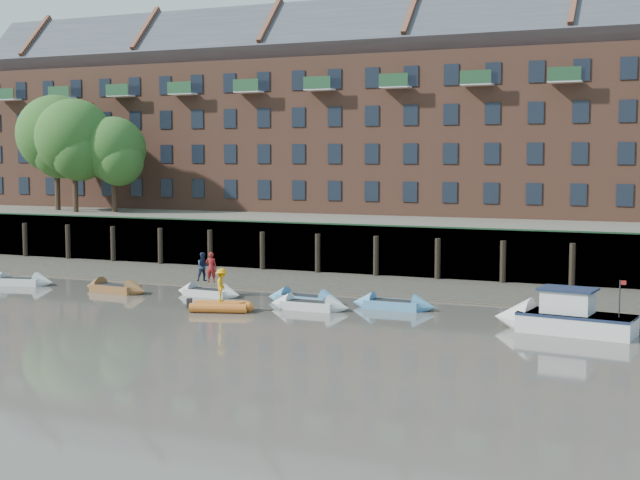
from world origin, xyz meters
The scene contains 18 objects.
ground centered at (0.00, 0.00, 0.00)m, with size 220.00×220.00×0.00m, color #59534C.
foreshore centered at (0.00, 18.00, 0.00)m, with size 110.00×8.00×0.50m, color #3D382F.
mud_band centered at (0.00, 14.60, 0.00)m, with size 110.00×1.60×0.10m, color #4C4336.
river_wall centered at (0.00, 22.38, 1.59)m, with size 110.00×1.23×3.30m.
bank_terrace centered at (0.00, 36.00, 1.60)m, with size 110.00×28.00×3.20m, color #5E594D.
apartment_terrace centered at (0.00, 36.99, 12.82)m, with size 80.60×15.56×20.98m.
tree_cluster centered at (-25.62, 27.35, 9.00)m, with size 11.76×7.74×9.40m.
rowboat_0 centered at (-16.19, 10.16, 0.22)m, with size 4.36×2.04×1.22m.
rowboat_2 centered at (-9.24, 9.97, 0.22)m, with size 4.42×1.72×1.25m.
rowboat_3 centered at (-3.76, 10.79, 0.20)m, with size 4.02×1.37×1.15m.
rowboat_4 centered at (2.02, 10.69, 0.22)m, with size 4.42×1.62×1.25m.
rowboat_5 centered at (2.99, 9.12, 0.22)m, with size 4.19×1.23×1.22m.
rowboat_6 centered at (6.78, 10.92, 0.22)m, with size 4.32×1.26×1.25m.
rib_tender centered at (-0.71, 7.01, 0.23)m, with size 3.16×2.18×0.53m.
motor_launch centered at (14.98, 8.19, 0.63)m, with size 6.23×2.69×2.49m.
person_rower_a centered at (-3.58, 10.84, 1.60)m, with size 0.61×0.40×1.66m, color maroon.
person_rower_b centered at (-4.15, 10.98, 1.57)m, with size 0.78×0.61×1.60m, color #19233F.
person_rib_crew centered at (-0.71, 6.90, 1.32)m, with size 1.06×0.61×1.64m, color orange.
Camera 1 is at (20.66, -30.82, 7.55)m, focal length 50.00 mm.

